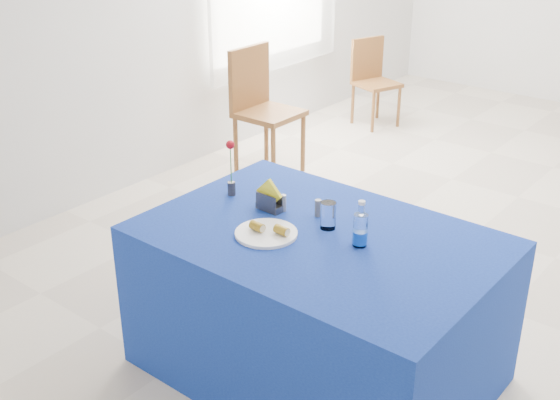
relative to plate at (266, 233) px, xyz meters
The scene contains 12 objects.
floor 2.18m from the plate, 85.21° to the left, with size 7.00×7.00×0.00m, color beige.
plate is the anchor object (origin of this frame).
drinking_glass 0.30m from the plate, 52.41° to the left, with size 0.07×0.07×0.13m, color white.
salt_shaker 0.27m from the plate, 111.46° to the left, with size 0.03×0.03×0.09m, color gray.
pepper_shaker 0.31m from the plate, 77.39° to the left, with size 0.03×0.03×0.09m, color slate.
blue_table 0.46m from the plate, 40.15° to the left, with size 1.60×1.10×0.76m.
water_bottle 0.43m from the plate, 25.36° to the left, with size 0.07×0.07×0.21m.
napkin_holder 0.26m from the plate, 126.55° to the left, with size 0.15×0.06×0.17m.
rose_vase 0.50m from the plate, 151.48° to the left, with size 0.04×0.04×0.29m.
chair_win_a 2.65m from the plate, 130.96° to the left, with size 0.46×0.46×1.02m.
chair_win_b 4.01m from the plate, 114.95° to the left, with size 0.48×0.48×0.83m.
banana_pieces 0.03m from the plate, 16.96° to the left, with size 0.18×0.09×0.04m.
Camera 1 is at (1.65, -4.19, 2.24)m, focal length 45.00 mm.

